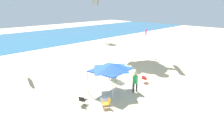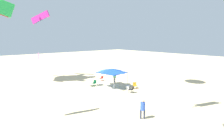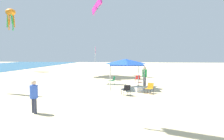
% 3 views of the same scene
% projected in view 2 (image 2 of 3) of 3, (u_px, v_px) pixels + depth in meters
% --- Properties ---
extents(ground, '(120.00, 120.00, 0.10)m').
position_uv_depth(ground, '(95.00, 85.00, 25.47)').
color(ground, beige).
extents(canopy_tent, '(3.72, 3.36, 2.68)m').
position_uv_depth(canopy_tent, '(112.00, 71.00, 23.64)').
color(canopy_tent, '#B7B7BC').
rests_on(canopy_tent, ground).
extents(folding_chair_facing_ocean, '(0.72, 0.78, 0.82)m').
position_uv_depth(folding_chair_facing_ocean, '(94.00, 83.00, 24.69)').
color(folding_chair_facing_ocean, black).
rests_on(folding_chair_facing_ocean, ground).
extents(folding_chair_near_cooler, '(0.80, 0.76, 0.82)m').
position_uv_depth(folding_chair_near_cooler, '(135.00, 85.00, 23.42)').
color(folding_chair_near_cooler, black).
rests_on(folding_chair_near_cooler, ground).
extents(folding_chair_left_of_tent, '(0.78, 0.72, 0.82)m').
position_uv_depth(folding_chair_left_of_tent, '(132.00, 89.00, 21.49)').
color(folding_chair_left_of_tent, black).
rests_on(folding_chair_left_of_tent, ground).
extents(folding_chair_right_of_tent, '(0.70, 0.62, 0.82)m').
position_uv_depth(folding_chair_right_of_tent, '(101.00, 78.00, 27.64)').
color(folding_chair_right_of_tent, black).
rests_on(folding_chair_right_of_tent, ground).
extents(cooler_box, '(0.70, 0.74, 0.40)m').
position_uv_depth(cooler_box, '(128.00, 87.00, 23.31)').
color(cooler_box, white).
rests_on(cooler_box, ground).
extents(banner_flag, '(0.36, 0.06, 4.41)m').
position_uv_depth(banner_flag, '(39.00, 62.00, 30.04)').
color(banner_flag, silver).
rests_on(banner_flag, ground).
extents(person_beachcomber, '(0.42, 0.42, 1.76)m').
position_uv_depth(person_beachcomber, '(143.00, 107.00, 14.37)').
color(person_beachcomber, '#33384C').
rests_on(person_beachcomber, ground).
extents(person_far_stroller, '(0.49, 0.45, 1.91)m').
position_uv_depth(person_far_stroller, '(114.00, 76.00, 26.10)').
color(person_far_stroller, '#33384C').
rests_on(person_far_stroller, ground).
extents(kite_parafoil_magenta, '(3.20, 2.18, 2.17)m').
position_uv_depth(kite_parafoil_magenta, '(40.00, 18.00, 28.33)').
color(kite_parafoil_magenta, '#E02D9E').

